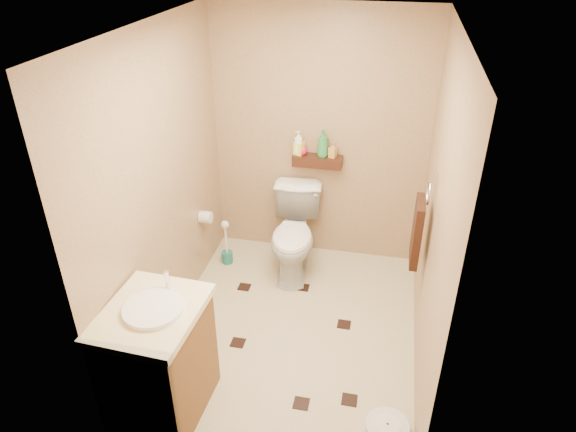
# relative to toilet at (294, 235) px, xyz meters

# --- Properties ---
(ground) EXTENTS (2.50, 2.50, 0.00)m
(ground) POSITION_rel_toilet_xyz_m (0.15, -0.83, -0.40)
(ground) COLOR beige
(ground) RESTS_ON ground
(wall_back) EXTENTS (2.00, 0.04, 2.40)m
(wall_back) POSITION_rel_toilet_xyz_m (0.15, 0.42, 0.80)
(wall_back) COLOR tan
(wall_back) RESTS_ON ground
(wall_front) EXTENTS (2.00, 0.04, 2.40)m
(wall_front) POSITION_rel_toilet_xyz_m (0.15, -2.08, 0.80)
(wall_front) COLOR tan
(wall_front) RESTS_ON ground
(wall_left) EXTENTS (0.04, 2.50, 2.40)m
(wall_left) POSITION_rel_toilet_xyz_m (-0.85, -0.83, 0.80)
(wall_left) COLOR tan
(wall_left) RESTS_ON ground
(wall_right) EXTENTS (0.04, 2.50, 2.40)m
(wall_right) POSITION_rel_toilet_xyz_m (1.15, -0.83, 0.80)
(wall_right) COLOR tan
(wall_right) RESTS_ON ground
(ceiling) EXTENTS (2.00, 2.50, 0.02)m
(ceiling) POSITION_rel_toilet_xyz_m (0.15, -0.83, 2.00)
(ceiling) COLOR silver
(ceiling) RESTS_ON wall_back
(wall_shelf) EXTENTS (0.46, 0.14, 0.10)m
(wall_shelf) POSITION_rel_toilet_xyz_m (0.15, 0.34, 0.62)
(wall_shelf) COLOR #3E1D11
(wall_shelf) RESTS_ON wall_back
(floor_accents) EXTENTS (1.20, 1.41, 0.01)m
(floor_accents) POSITION_rel_toilet_xyz_m (0.19, -0.90, -0.40)
(floor_accents) COLOR black
(floor_accents) RESTS_ON ground
(toilet) EXTENTS (0.52, 0.83, 0.80)m
(toilet) POSITION_rel_toilet_xyz_m (0.00, 0.00, 0.00)
(toilet) COLOR white
(toilet) RESTS_ON ground
(vanity) EXTENTS (0.62, 0.74, 1.00)m
(vanity) POSITION_rel_toilet_xyz_m (-0.55, -1.78, 0.04)
(vanity) COLOR brown
(vanity) RESTS_ON ground
(bathroom_scale) EXTENTS (0.32, 0.32, 0.06)m
(bathroom_scale) POSITION_rel_toilet_xyz_m (0.97, -1.65, -0.37)
(bathroom_scale) COLOR silver
(bathroom_scale) RESTS_ON ground
(toilet_brush) EXTENTS (0.11, 0.11, 0.48)m
(toilet_brush) POSITION_rel_toilet_xyz_m (-0.67, -0.01, -0.24)
(toilet_brush) COLOR #1B6D62
(toilet_brush) RESTS_ON ground
(towel_ring) EXTENTS (0.12, 0.30, 0.76)m
(towel_ring) POSITION_rel_toilet_xyz_m (1.06, -0.58, 0.54)
(towel_ring) COLOR silver
(towel_ring) RESTS_ON wall_right
(toilet_paper) EXTENTS (0.12, 0.11, 0.12)m
(toilet_paper) POSITION_rel_toilet_xyz_m (-0.79, -0.18, 0.20)
(toilet_paper) COLOR silver
(toilet_paper) RESTS_ON wall_left
(bottle_a) EXTENTS (0.12, 0.12, 0.23)m
(bottle_a) POSITION_rel_toilet_xyz_m (-0.03, 0.34, 0.78)
(bottle_a) COLOR white
(bottle_a) RESTS_ON wall_shelf
(bottle_b) EXTENTS (0.11, 0.11, 0.18)m
(bottle_b) POSITION_rel_toilet_xyz_m (-0.03, 0.34, 0.76)
(bottle_b) COLOR #E4F132
(bottle_b) RESTS_ON wall_shelf
(bottle_c) EXTENTS (0.14, 0.14, 0.13)m
(bottle_c) POSITION_rel_toilet_xyz_m (-0.00, 0.34, 0.73)
(bottle_c) COLOR #E71B46
(bottle_c) RESTS_ON wall_shelf
(bottle_d) EXTENTS (0.12, 0.12, 0.26)m
(bottle_d) POSITION_rel_toilet_xyz_m (0.19, 0.34, 0.80)
(bottle_d) COLOR #2C8641
(bottle_d) RESTS_ON wall_shelf
(bottle_e) EXTENTS (0.08, 0.08, 0.14)m
(bottle_e) POSITION_rel_toilet_xyz_m (0.29, 0.34, 0.74)
(bottle_e) COLOR #C48D41
(bottle_e) RESTS_ON wall_shelf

